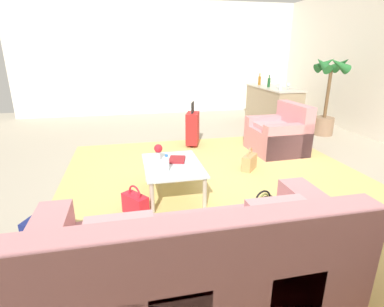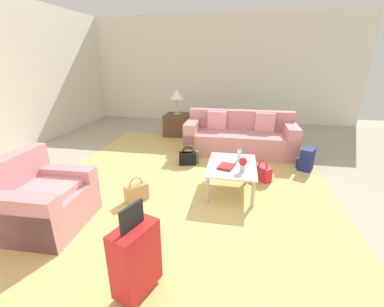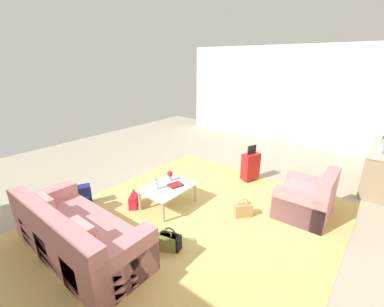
% 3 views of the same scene
% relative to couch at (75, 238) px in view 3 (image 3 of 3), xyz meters
% --- Properties ---
extents(ground_plane, '(12.00, 12.00, 0.00)m').
position_rel_couch_xyz_m(ground_plane, '(-2.19, 0.60, -0.30)').
color(ground_plane, '#A89E89').
extents(wall_left, '(0.12, 8.00, 3.10)m').
position_rel_couch_xyz_m(wall_left, '(-7.25, 0.60, 1.25)').
color(wall_left, silver).
rests_on(wall_left, ground).
extents(area_rug, '(5.20, 4.40, 0.01)m').
position_rel_couch_xyz_m(area_rug, '(-1.59, 0.80, -0.30)').
color(area_rug, tan).
rests_on(area_rug, ground).
extents(couch, '(0.94, 2.23, 0.84)m').
position_rel_couch_xyz_m(couch, '(0.00, 0.00, 0.00)').
color(couch, '#C67F84').
rests_on(couch, ground).
extents(armchair, '(0.96, 0.88, 0.88)m').
position_rel_couch_xyz_m(armchair, '(-3.09, 2.27, 0.00)').
color(armchair, '#C67F84').
rests_on(armchair, ground).
extents(coffee_table, '(0.99, 0.71, 0.41)m').
position_rel_couch_xyz_m(coffee_table, '(-1.79, 0.10, 0.06)').
color(coffee_table, silver).
rests_on(coffee_table, ground).
extents(water_bottle, '(0.06, 0.06, 0.20)m').
position_rel_couch_xyz_m(water_bottle, '(-1.59, -0.00, 0.20)').
color(water_bottle, silver).
rests_on(water_bottle, coffee_table).
extents(coffee_table_book, '(0.29, 0.26, 0.03)m').
position_rel_couch_xyz_m(coffee_table_book, '(-1.91, 0.18, 0.12)').
color(coffee_table_book, maroon).
rests_on(coffee_table_book, coffee_table).
extents(flower_vase, '(0.11, 0.11, 0.21)m').
position_rel_couch_xyz_m(flower_vase, '(-2.01, -0.05, 0.23)').
color(flower_vase, '#B2B7BC').
rests_on(flower_vase, coffee_table).
extents(bar_console, '(1.91, 0.68, 0.91)m').
position_rel_couch_xyz_m(bar_console, '(-5.29, 3.20, 0.17)').
color(bar_console, '#937F60').
rests_on(bar_console, ground).
extents(wine_bottle_green, '(0.07, 0.07, 0.30)m').
position_rel_couch_xyz_m(wine_bottle_green, '(-5.31, 3.07, 0.73)').
color(wine_bottle_green, '#194C23').
rests_on(wine_bottle_green, bar_console).
extents(wine_bottle_clear, '(0.07, 0.07, 0.30)m').
position_rel_couch_xyz_m(wine_bottle_clear, '(-4.71, 3.07, 0.73)').
color(wine_bottle_clear, silver).
rests_on(wine_bottle_clear, bar_console).
extents(suitcase_red, '(0.45, 0.34, 0.85)m').
position_rel_couch_xyz_m(suitcase_red, '(-3.79, 0.80, 0.06)').
color(suitcase_red, red).
rests_on(suitcase_red, ground).
extents(handbag_black, '(0.21, 0.34, 0.36)m').
position_rel_couch_xyz_m(handbag_black, '(-0.95, 0.94, -0.17)').
color(handbag_black, black).
rests_on(handbag_black, ground).
extents(handbag_red, '(0.34, 0.30, 0.36)m').
position_rel_couch_xyz_m(handbag_red, '(-1.37, -0.39, -0.17)').
color(handbag_red, red).
rests_on(handbag_red, ground).
extents(handbag_olive, '(0.28, 0.35, 0.36)m').
position_rel_couch_xyz_m(handbag_olive, '(-0.88, 0.91, -0.17)').
color(handbag_olive, olive).
rests_on(handbag_olive, ground).
extents(handbag_tan, '(0.33, 0.32, 0.36)m').
position_rel_couch_xyz_m(handbag_tan, '(-2.37, 1.39, -0.17)').
color(handbag_tan, tan).
rests_on(handbag_tan, ground).
extents(backpack_navy, '(0.36, 0.34, 0.40)m').
position_rel_couch_xyz_m(backpack_navy, '(-0.79, -1.19, -0.11)').
color(backpack_navy, navy).
rests_on(backpack_navy, ground).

